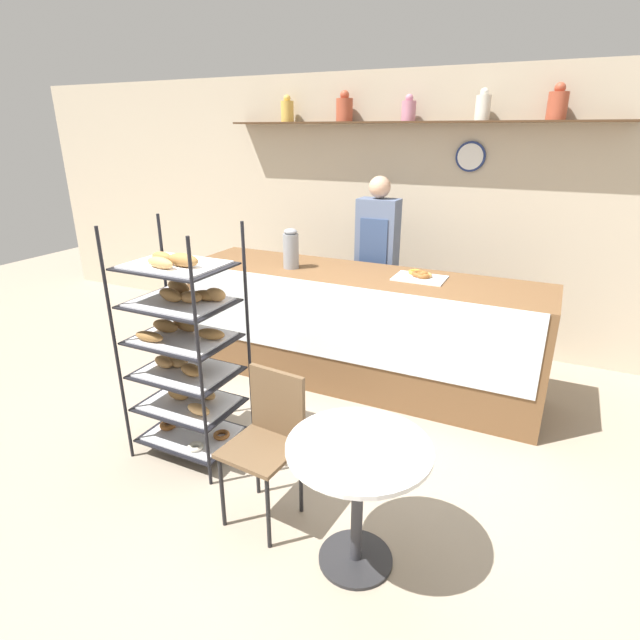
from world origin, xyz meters
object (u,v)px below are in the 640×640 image
at_px(cafe_chair, 269,431).
at_px(coffee_carafe, 291,249).
at_px(cafe_table, 358,476).
at_px(pastry_rack, 184,348).
at_px(person_worker, 377,261).
at_px(donut_tray_counter, 420,276).

xyz_separation_m(cafe_chair, coffee_carafe, (-0.77, 1.68, 0.63)).
bearing_deg(cafe_chair, cafe_table, -7.85).
height_order(pastry_rack, person_worker, person_worker).
height_order(pastry_rack, cafe_chair, pastry_rack).
bearing_deg(person_worker, donut_tray_counter, -43.39).
bearing_deg(coffee_carafe, cafe_chair, -65.38).
height_order(person_worker, donut_tray_counter, person_worker).
bearing_deg(pastry_rack, cafe_table, -16.60).
bearing_deg(cafe_chair, coffee_carafe, 119.62).
distance_m(pastry_rack, person_worker, 2.19).
height_order(pastry_rack, donut_tray_counter, pastry_rack).
xyz_separation_m(coffee_carafe, donut_tray_counter, (1.11, 0.17, -0.15)).
bearing_deg(cafe_chair, donut_tray_counter, 84.54).
xyz_separation_m(pastry_rack, cafe_table, (1.42, -0.42, -0.25)).
height_order(cafe_table, donut_tray_counter, donut_tray_counter).
bearing_deg(donut_tray_counter, pastry_rack, -126.66).
distance_m(cafe_table, cafe_chair, 0.61).
relative_size(person_worker, coffee_carafe, 5.07).
relative_size(pastry_rack, donut_tray_counter, 3.95).
height_order(person_worker, cafe_table, person_worker).
relative_size(pastry_rack, cafe_table, 2.24).
relative_size(cafe_chair, coffee_carafe, 2.57).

